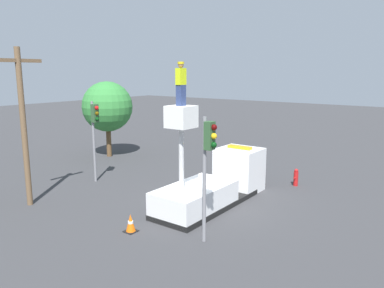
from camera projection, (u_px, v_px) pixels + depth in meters
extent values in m
plane|color=#38383A|center=(207.00, 206.00, 17.60)|extent=(120.00, 120.00, 0.00)
cube|color=black|center=(207.00, 203.00, 17.58)|extent=(5.98, 2.20, 0.24)
cube|color=white|center=(195.00, 199.00, 16.72)|extent=(4.05, 2.14, 1.21)
cube|color=white|center=(239.00, 170.00, 19.74)|extent=(1.93, 2.14, 2.26)
cube|color=black|center=(248.00, 158.00, 20.42)|extent=(0.03, 1.82, 0.91)
cube|color=orange|center=(240.00, 147.00, 19.51)|extent=(0.36, 1.28, 0.14)
cylinder|color=silver|center=(181.00, 159.00, 15.57)|extent=(0.22, 0.22, 2.84)
cube|color=white|center=(181.00, 117.00, 15.24)|extent=(1.02, 1.02, 0.90)
cube|color=navy|center=(181.00, 95.00, 15.07)|extent=(0.34, 0.26, 0.84)
cube|color=#D1E519|center=(181.00, 76.00, 14.93)|extent=(0.40, 0.26, 0.66)
sphere|color=#9E704C|center=(181.00, 65.00, 14.84)|extent=(0.23, 0.23, 0.23)
cylinder|color=yellow|center=(181.00, 63.00, 14.83)|extent=(0.26, 0.26, 0.09)
cylinder|color=gray|center=(204.00, 181.00, 13.52)|extent=(0.14, 0.14, 4.66)
cube|color=#2D512D|center=(210.00, 136.00, 13.08)|extent=(0.34, 0.28, 1.00)
sphere|color=#490707|center=(214.00, 127.00, 12.91)|extent=(0.22, 0.22, 0.22)
sphere|color=gold|center=(214.00, 136.00, 12.97)|extent=(0.22, 0.22, 0.22)
sphere|color=#083710|center=(214.00, 145.00, 13.03)|extent=(0.22, 0.22, 0.22)
cylinder|color=gray|center=(94.00, 142.00, 21.14)|extent=(0.14, 0.14, 4.60)
cube|color=#2D512D|center=(95.00, 113.00, 20.70)|extent=(0.34, 0.28, 1.00)
sphere|color=red|center=(97.00, 108.00, 20.53)|extent=(0.22, 0.22, 0.22)
sphere|color=#503C07|center=(97.00, 113.00, 20.59)|extent=(0.22, 0.22, 0.22)
sphere|color=#083710|center=(97.00, 119.00, 20.65)|extent=(0.22, 0.22, 0.22)
cylinder|color=red|center=(296.00, 179.00, 20.65)|extent=(0.25, 0.25, 0.80)
sphere|color=red|center=(296.00, 171.00, 20.56)|extent=(0.21, 0.21, 0.21)
cylinder|color=red|center=(295.00, 178.00, 20.49)|extent=(0.12, 0.10, 0.10)
cylinder|color=red|center=(297.00, 177.00, 20.78)|extent=(0.12, 0.10, 0.10)
cube|color=black|center=(131.00, 231.00, 14.78)|extent=(0.48, 0.48, 0.03)
cone|color=orange|center=(131.00, 223.00, 14.71)|extent=(0.40, 0.40, 0.72)
cylinder|color=white|center=(131.00, 222.00, 14.70)|extent=(0.21, 0.21, 0.10)
cylinder|color=brown|center=(109.00, 140.00, 27.72)|extent=(0.36, 0.36, 2.44)
sphere|color=#337F38|center=(107.00, 107.00, 27.25)|extent=(3.65, 3.65, 3.65)
cylinder|color=brown|center=(24.00, 129.00, 17.09)|extent=(0.26, 0.26, 7.30)
cube|color=brown|center=(18.00, 60.00, 16.51)|extent=(2.20, 0.16, 0.16)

